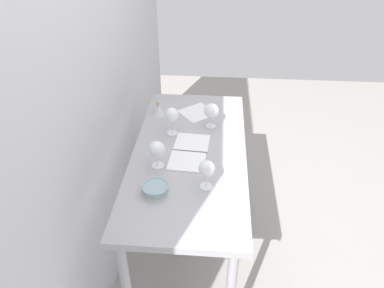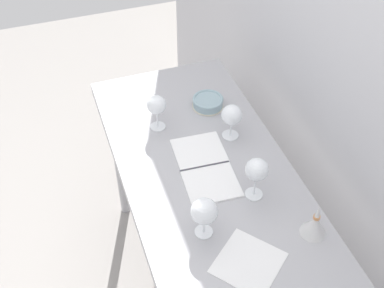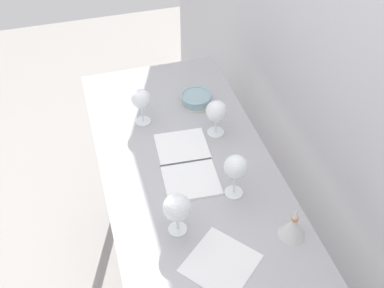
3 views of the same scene
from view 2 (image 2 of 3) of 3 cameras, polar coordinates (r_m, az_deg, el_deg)
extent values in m
cube|color=silver|center=(1.88, 16.43, 9.27)|extent=(3.80, 0.04, 2.60)
cube|color=#A3A3A9|center=(1.96, 1.81, -3.26)|extent=(1.40, 0.64, 0.04)
cube|color=#A3A3A9|center=(1.91, -7.46, -5.67)|extent=(1.40, 0.01, 0.05)
cylinder|color=#A3A3A9|center=(2.67, -8.46, -1.68)|extent=(0.05, 0.05, 0.86)
cylinder|color=#A3A3A9|center=(2.77, 2.05, 0.81)|extent=(0.05, 0.05, 0.86)
cylinder|color=white|center=(2.08, 4.42, 1.01)|extent=(0.07, 0.07, 0.00)
cylinder|color=white|center=(2.06, 4.48, 1.80)|extent=(0.01, 0.01, 0.07)
sphere|color=white|center=(2.01, 4.59, 3.35)|extent=(0.09, 0.09, 0.09)
cylinder|color=maroon|center=(2.02, 4.57, 3.02)|extent=(0.06, 0.06, 0.02)
cylinder|color=white|center=(1.75, 1.35, -10.05)|extent=(0.06, 0.06, 0.00)
cylinder|color=white|center=(1.72, 1.37, -9.31)|extent=(0.01, 0.01, 0.07)
sphere|color=white|center=(1.66, 1.42, -7.75)|extent=(0.09, 0.09, 0.09)
cylinder|color=maroon|center=(1.67, 1.41, -8.10)|extent=(0.07, 0.07, 0.03)
cylinder|color=white|center=(2.12, -3.95, 2.02)|extent=(0.07, 0.07, 0.00)
cylinder|color=white|center=(2.10, -4.01, 2.90)|extent=(0.01, 0.01, 0.08)
sphere|color=white|center=(2.05, -4.11, 4.51)|extent=(0.08, 0.08, 0.08)
cylinder|color=maroon|center=(2.06, -4.09, 4.20)|extent=(0.06, 0.06, 0.02)
cylinder|color=white|center=(1.87, 7.11, -5.73)|extent=(0.07, 0.07, 0.00)
cylinder|color=white|center=(1.83, 7.24, -4.73)|extent=(0.01, 0.01, 0.09)
sphere|color=white|center=(1.77, 7.48, -2.94)|extent=(0.09, 0.09, 0.09)
cylinder|color=maroon|center=(1.78, 7.43, -3.27)|extent=(0.06, 0.06, 0.02)
cube|color=white|center=(2.01, 0.74, -0.81)|extent=(0.20, 0.21, 0.01)
cube|color=white|center=(1.89, 2.26, -4.57)|extent=(0.20, 0.21, 0.01)
cube|color=#3F3F47|center=(1.95, 1.48, -2.63)|extent=(0.02, 0.20, 0.01)
cube|color=white|center=(1.69, 6.51, -13.41)|extent=(0.28, 0.28, 0.00)
cylinder|color=beige|center=(2.22, 1.84, 4.41)|extent=(0.14, 0.14, 0.01)
cylinder|color=#8CA8B2|center=(2.21, 1.85, 4.82)|extent=(0.13, 0.13, 0.03)
torus|color=#8CA8B2|center=(2.20, 1.86, 5.17)|extent=(0.14, 0.14, 0.01)
cone|color=silver|center=(1.77, 13.90, -9.06)|extent=(0.09, 0.09, 0.08)
cylinder|color=#C17F4C|center=(1.73, 14.15, -8.16)|extent=(0.02, 0.02, 0.01)
cone|color=silver|center=(1.71, 14.30, -7.58)|extent=(0.02, 0.02, 0.04)
camera|label=1|loc=(2.97, -16.14, 39.29)|focal=34.21mm
camera|label=3|loc=(0.21, 40.98, -8.73)|focal=43.68mm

